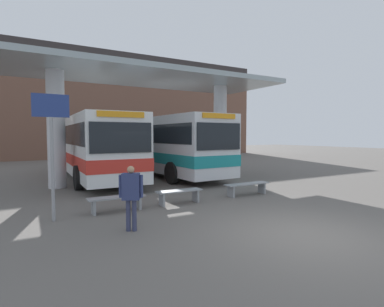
{
  "coord_description": "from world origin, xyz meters",
  "views": [
    {
      "loc": [
        -5.61,
        -4.59,
        2.29
      ],
      "look_at": [
        0.0,
        5.3,
        1.6
      ],
      "focal_mm": 28.0,
      "sensor_mm": 36.0,
      "label": 1
    }
  ],
  "objects_px": {
    "info_sign_platform": "(51,132)",
    "waiting_bench_near_pillar": "(247,186)",
    "transit_bus_center_bay": "(165,143)",
    "waiting_bench_far_platform": "(179,194)",
    "transit_bus_left_bay": "(93,145)",
    "waiting_bench_mid_platform": "(117,200)",
    "pedestrian_waiting": "(131,191)"
  },
  "relations": [
    {
      "from": "transit_bus_left_bay",
      "to": "info_sign_platform",
      "type": "relative_size",
      "value": 3.31
    },
    {
      "from": "waiting_bench_far_platform",
      "to": "pedestrian_waiting",
      "type": "relative_size",
      "value": 1.01
    },
    {
      "from": "transit_bus_left_bay",
      "to": "waiting_bench_mid_platform",
      "type": "height_order",
      "value": "transit_bus_left_bay"
    },
    {
      "from": "transit_bus_center_bay",
      "to": "info_sign_platform",
      "type": "height_order",
      "value": "info_sign_platform"
    },
    {
      "from": "waiting_bench_near_pillar",
      "to": "pedestrian_waiting",
      "type": "xyz_separation_m",
      "value": [
        -5.21,
        -1.97,
        0.61
      ]
    },
    {
      "from": "waiting_bench_near_pillar",
      "to": "waiting_bench_far_platform",
      "type": "height_order",
      "value": "same"
    },
    {
      "from": "info_sign_platform",
      "to": "waiting_bench_near_pillar",
      "type": "bearing_deg",
      "value": 1.37
    },
    {
      "from": "transit_bus_left_bay",
      "to": "info_sign_platform",
      "type": "xyz_separation_m",
      "value": [
        -2.62,
        -7.89,
        0.58
      ]
    },
    {
      "from": "waiting_bench_mid_platform",
      "to": "waiting_bench_far_platform",
      "type": "distance_m",
      "value": 2.1
    },
    {
      "from": "waiting_bench_far_platform",
      "to": "info_sign_platform",
      "type": "relative_size",
      "value": 0.47
    },
    {
      "from": "transit_bus_center_bay",
      "to": "waiting_bench_mid_platform",
      "type": "distance_m",
      "value": 8.64
    },
    {
      "from": "waiting_bench_near_pillar",
      "to": "pedestrian_waiting",
      "type": "distance_m",
      "value": 5.6
    },
    {
      "from": "transit_bus_center_bay",
      "to": "waiting_bench_near_pillar",
      "type": "height_order",
      "value": "transit_bus_center_bay"
    },
    {
      "from": "transit_bus_left_bay",
      "to": "transit_bus_center_bay",
      "type": "xyz_separation_m",
      "value": [
        3.89,
        -0.67,
        0.03
      ]
    },
    {
      "from": "transit_bus_center_bay",
      "to": "waiting_bench_near_pillar",
      "type": "distance_m",
      "value": 7.21
    },
    {
      "from": "waiting_bench_far_platform",
      "to": "info_sign_platform",
      "type": "height_order",
      "value": "info_sign_platform"
    },
    {
      "from": "waiting_bench_mid_platform",
      "to": "info_sign_platform",
      "type": "relative_size",
      "value": 0.51
    },
    {
      "from": "transit_bus_left_bay",
      "to": "waiting_bench_far_platform",
      "type": "height_order",
      "value": "transit_bus_left_bay"
    },
    {
      "from": "transit_bus_center_bay",
      "to": "waiting_bench_mid_platform",
      "type": "relative_size",
      "value": 6.18
    },
    {
      "from": "transit_bus_center_bay",
      "to": "waiting_bench_far_platform",
      "type": "distance_m",
      "value": 7.68
    },
    {
      "from": "transit_bus_left_bay",
      "to": "waiting_bench_mid_platform",
      "type": "distance_m",
      "value": 7.91
    },
    {
      "from": "transit_bus_left_bay",
      "to": "waiting_bench_mid_platform",
      "type": "bearing_deg",
      "value": 84.15
    },
    {
      "from": "pedestrian_waiting",
      "to": "waiting_bench_far_platform",
      "type": "bearing_deg",
      "value": 68.44
    },
    {
      "from": "transit_bus_center_bay",
      "to": "waiting_bench_far_platform",
      "type": "xyz_separation_m",
      "value": [
        -2.66,
        -7.05,
        -1.49
      ]
    },
    {
      "from": "info_sign_platform",
      "to": "waiting_bench_far_platform",
      "type": "bearing_deg",
      "value": 2.4
    },
    {
      "from": "waiting_bench_near_pillar",
      "to": "waiting_bench_mid_platform",
      "type": "bearing_deg",
      "value": -180.0
    },
    {
      "from": "waiting_bench_near_pillar",
      "to": "transit_bus_center_bay",
      "type": "bearing_deg",
      "value": 92.02
    },
    {
      "from": "waiting_bench_near_pillar",
      "to": "pedestrian_waiting",
      "type": "height_order",
      "value": "pedestrian_waiting"
    },
    {
      "from": "waiting_bench_near_pillar",
      "to": "waiting_bench_mid_platform",
      "type": "distance_m",
      "value": 5.01
    },
    {
      "from": "transit_bus_left_bay",
      "to": "waiting_bench_near_pillar",
      "type": "bearing_deg",
      "value": 118.8
    },
    {
      "from": "transit_bus_left_bay",
      "to": "pedestrian_waiting",
      "type": "xyz_separation_m",
      "value": [
        -1.07,
        -9.7,
        -0.84
      ]
    },
    {
      "from": "transit_bus_left_bay",
      "to": "pedestrian_waiting",
      "type": "bearing_deg",
      "value": 84.32
    }
  ]
}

